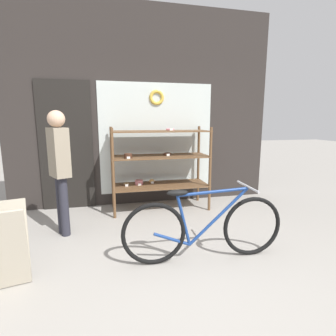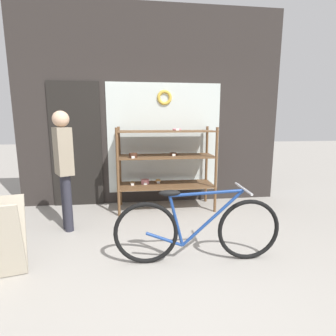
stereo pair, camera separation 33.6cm
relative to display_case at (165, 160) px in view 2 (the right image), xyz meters
name	(u,v)px [view 2 (the right image)]	position (x,y,z in m)	size (l,w,h in m)	color
ground_plane	(175,287)	(-0.16, -2.13, -0.83)	(30.00, 30.00, 0.00)	gray
storefront_facade	(150,111)	(-0.20, 0.43, 0.81)	(4.56, 0.13, 3.36)	#2D2826
display_case	(165,160)	(0.00, 0.00, 0.00)	(1.58, 0.60, 1.36)	brown
bicycle	(197,229)	(0.14, -1.72, -0.47)	(1.74, 0.46, 0.80)	black
pedestrian	(64,162)	(-1.41, -0.70, 0.11)	(0.31, 0.37, 1.59)	#282833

